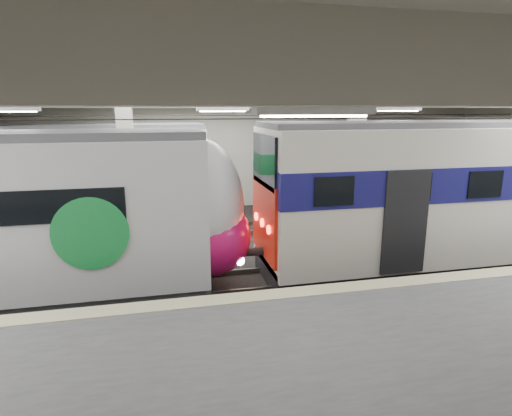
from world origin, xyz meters
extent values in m
cube|color=black|center=(0.00, 0.00, -0.05)|extent=(36.00, 24.00, 0.10)
cube|color=silver|center=(0.00, 0.00, 5.55)|extent=(36.00, 24.00, 0.20)
cube|color=beige|center=(0.00, 10.00, 2.75)|extent=(30.00, 0.10, 5.50)
cube|color=beige|center=(0.00, -3.25, 1.11)|extent=(30.00, 0.50, 0.02)
cube|color=beige|center=(-3.00, 3.00, 2.75)|extent=(0.50, 0.50, 5.50)
cube|color=beige|center=(5.00, 3.00, 2.75)|extent=(0.50, 0.50, 5.50)
cube|color=beige|center=(0.00, 0.00, 5.25)|extent=(30.00, 18.00, 0.50)
cube|color=#59544C|center=(0.00, 0.00, 0.08)|extent=(30.00, 1.52, 0.16)
cube|color=#59544C|center=(0.00, 5.50, 0.08)|extent=(30.00, 1.52, 0.16)
cylinder|color=black|center=(0.00, 0.00, 4.70)|extent=(30.00, 0.03, 0.03)
cylinder|color=black|center=(0.00, 5.50, 4.70)|extent=(30.00, 0.03, 0.03)
cube|color=white|center=(0.00, -2.00, 4.92)|extent=(26.00, 8.40, 0.12)
ellipsoid|color=silver|center=(-0.88, 0.00, 2.37)|extent=(2.20, 2.72, 3.66)
ellipsoid|color=#C2105B|center=(-0.76, 0.00, 1.55)|extent=(2.34, 2.78, 2.24)
cylinder|color=green|center=(-3.61, -1.42, 2.18)|extent=(1.72, 0.06, 1.72)
cube|color=silver|center=(7.80, 0.00, 2.47)|extent=(13.85, 3.04, 3.94)
cube|color=navy|center=(7.80, 0.00, 2.94)|extent=(13.89, 3.10, 0.96)
cube|color=red|center=(0.83, 0.00, 1.92)|extent=(0.08, 2.58, 2.17)
cube|color=black|center=(0.83, 0.00, 3.57)|extent=(0.08, 2.43, 1.42)
cube|color=#4C4C51|center=(7.80, 0.00, 4.52)|extent=(13.85, 2.37, 0.16)
cube|color=black|center=(7.80, 0.00, 0.35)|extent=(13.85, 2.12, 0.70)
cube|color=silver|center=(-7.12, 5.50, 2.36)|extent=(13.82, 3.41, 3.72)
cube|color=green|center=(-7.12, 5.50, 2.85)|extent=(13.86, 3.47, 0.78)
cube|color=#4C4C51|center=(-7.12, 5.50, 4.32)|extent=(13.79, 2.92, 0.16)
cube|color=black|center=(-7.12, 5.50, 0.30)|extent=(13.80, 3.12, 0.60)
camera|label=1|loc=(-2.02, -11.40, 4.99)|focal=30.00mm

